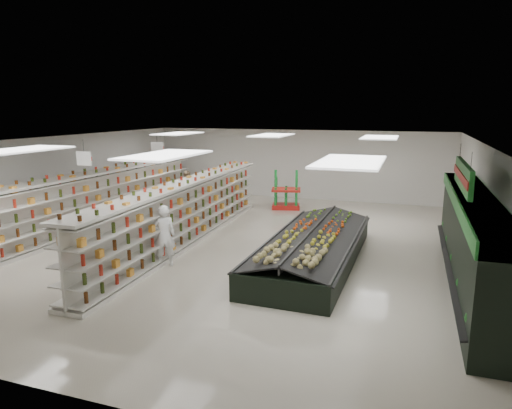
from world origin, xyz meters
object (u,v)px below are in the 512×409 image
at_px(shopper_background, 188,188).
at_px(soda_endcap, 286,191).
at_px(shopper_main, 164,236).
at_px(gondola_left, 98,201).
at_px(gondola_center, 186,215).
at_px(produce_island, 313,247).

bearing_deg(shopper_background, soda_endcap, -74.13).
distance_m(soda_endcap, shopper_background, 4.36).
distance_m(soda_endcap, shopper_main, 8.11).
bearing_deg(shopper_main, shopper_background, -100.47).
distance_m(gondola_left, gondola_center, 3.94).
xyz_separation_m(gondola_left, shopper_background, (1.23, 4.54, -0.17)).
relative_size(soda_endcap, shopper_background, 1.03).
bearing_deg(gondola_center, shopper_main, -78.76).
relative_size(gondola_left, produce_island, 1.77).
height_order(shopper_main, shopper_background, shopper_main).
bearing_deg(shopper_main, gondola_center, -110.37).
relative_size(gondola_center, shopper_background, 7.50).
height_order(gondola_left, produce_island, gondola_left).
bearing_deg(shopper_main, soda_endcap, -131.60).
relative_size(gondola_left, shopper_main, 6.88).
distance_m(gondola_left, produce_island, 8.19).
bearing_deg(soda_endcap, gondola_center, -106.21).
xyz_separation_m(shopper_main, shopper_background, (-3.14, 7.51, -0.09)).
xyz_separation_m(gondola_left, shopper_main, (4.37, -2.97, -0.08)).
bearing_deg(gondola_center, gondola_left, 167.21).
height_order(gondola_center, shopper_background, gondola_center).
bearing_deg(soda_endcap, shopper_background, -173.20).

